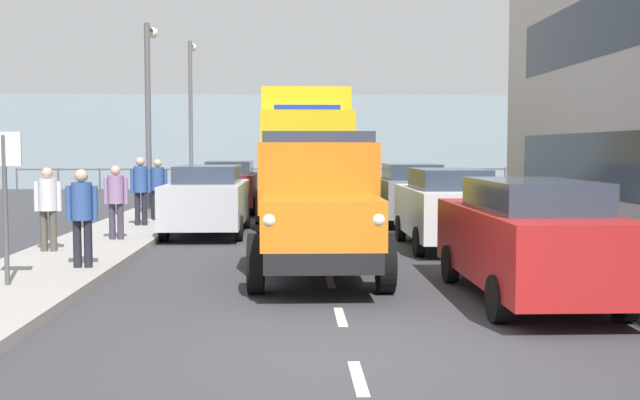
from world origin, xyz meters
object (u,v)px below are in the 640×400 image
(lorry_cargo_yellow, at_px, (305,151))
(car_maroon_oppositeside_1, at_px, (230,185))
(car_silver_oppositeside_0, at_px, (208,199))
(car_grey_kerbside_2, at_px, (410,193))
(lamp_post_far, at_px, (191,105))
(pedestrian_couple_b, at_px, (141,185))
(car_white_kerbside_1, at_px, (447,207))
(truck_vintage_orange, at_px, (318,208))
(car_red_kerbside_near, at_px, (527,238))
(street_sign, at_px, (5,181))
(pedestrian_in_dark_coat, at_px, (82,210))
(pedestrian_couple_a, at_px, (116,196))
(pedestrian_near_railing, at_px, (158,184))
(lamp_post_promenade, at_px, (149,101))
(pedestrian_strolling, at_px, (48,202))

(lorry_cargo_yellow, relative_size, car_maroon_oppositeside_1, 1.85)
(car_silver_oppositeside_0, bearing_deg, car_grey_kerbside_2, -157.74)
(car_maroon_oppositeside_1, height_order, lamp_post_far, lamp_post_far)
(car_grey_kerbside_2, relative_size, pedestrian_couple_b, 2.18)
(lorry_cargo_yellow, xyz_separation_m, car_white_kerbside_1, (-2.92, 6.86, -1.18))
(truck_vintage_orange, height_order, lamp_post_far, lamp_post_far)
(car_white_kerbside_1, bearing_deg, lorry_cargo_yellow, -66.91)
(lorry_cargo_yellow, distance_m, car_grey_kerbside_2, 3.62)
(car_white_kerbside_1, bearing_deg, car_maroon_oppositeside_1, -60.59)
(car_grey_kerbside_2, bearing_deg, car_maroon_oppositeside_1, -40.05)
(pedestrian_couple_b, bearing_deg, car_red_kerbside_near, 127.85)
(car_white_kerbside_1, relative_size, lamp_post_far, 0.65)
(car_white_kerbside_1, height_order, lamp_post_far, lamp_post_far)
(street_sign, bearing_deg, car_maroon_oppositeside_1, -98.15)
(car_maroon_oppositeside_1, height_order, pedestrian_couple_b, pedestrian_couple_b)
(pedestrian_in_dark_coat, distance_m, pedestrian_couple_a, 4.01)
(car_grey_kerbside_2, distance_m, pedestrian_in_dark_coat, 10.87)
(pedestrian_couple_b, bearing_deg, pedestrian_couple_a, 91.16)
(lorry_cargo_yellow, height_order, pedestrian_near_railing, lorry_cargo_yellow)
(pedestrian_in_dark_coat, relative_size, lamp_post_promenade, 0.30)
(street_sign, bearing_deg, car_red_kerbside_near, 175.00)
(lorry_cargo_yellow, distance_m, car_maroon_oppositeside_1, 3.93)
(car_grey_kerbside_2, xyz_separation_m, car_maroon_oppositeside_1, (5.43, -4.57, 0.00))
(car_grey_kerbside_2, xyz_separation_m, pedestrian_strolling, (8.09, 6.35, 0.22))
(pedestrian_near_railing, bearing_deg, pedestrian_couple_b, 82.50)
(car_white_kerbside_1, xyz_separation_m, street_sign, (7.53, 4.98, 0.79))
(car_white_kerbside_1, distance_m, lamp_post_far, 17.17)
(car_red_kerbside_near, relative_size, pedestrian_in_dark_coat, 2.77)
(car_red_kerbside_near, height_order, pedestrian_couple_b, pedestrian_couple_b)
(pedestrian_couple_a, distance_m, pedestrian_near_railing, 4.53)
(car_grey_kerbside_2, distance_m, lamp_post_far, 12.90)
(car_silver_oppositeside_0, height_order, pedestrian_couple_b, pedestrian_couple_b)
(lorry_cargo_yellow, xyz_separation_m, car_maroon_oppositeside_1, (2.51, -2.78, -1.18))
(truck_vintage_orange, height_order, car_silver_oppositeside_0, truck_vintage_orange)
(pedestrian_strolling, relative_size, pedestrian_near_railing, 0.96)
(pedestrian_strolling, xyz_separation_m, pedestrian_couple_b, (-0.82, -4.99, 0.09))
(car_silver_oppositeside_0, relative_size, pedestrian_strolling, 2.76)
(car_white_kerbside_1, bearing_deg, pedestrian_couple_a, -5.06)
(car_grey_kerbside_2, distance_m, pedestrian_strolling, 10.28)
(car_silver_oppositeside_0, bearing_deg, pedestrian_near_railing, -54.66)
(street_sign, bearing_deg, car_white_kerbside_1, -146.49)
(car_white_kerbside_1, relative_size, pedestrian_near_railing, 2.43)
(car_white_kerbside_1, xyz_separation_m, lamp_post_promenade, (7.40, -5.81, 2.62))
(car_white_kerbside_1, xyz_separation_m, pedestrian_couple_b, (7.27, -3.71, 0.31))
(car_maroon_oppositeside_1, bearing_deg, pedestrian_near_railing, 69.80)
(truck_vintage_orange, xyz_separation_m, car_red_kerbside_near, (-2.91, 1.93, -0.28))
(pedestrian_strolling, height_order, lamp_post_far, lamp_post_far)
(car_silver_oppositeside_0, relative_size, pedestrian_near_railing, 2.65)
(pedestrian_couple_b, bearing_deg, lorry_cargo_yellow, -144.11)
(lorry_cargo_yellow, height_order, pedestrian_strolling, lorry_cargo_yellow)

